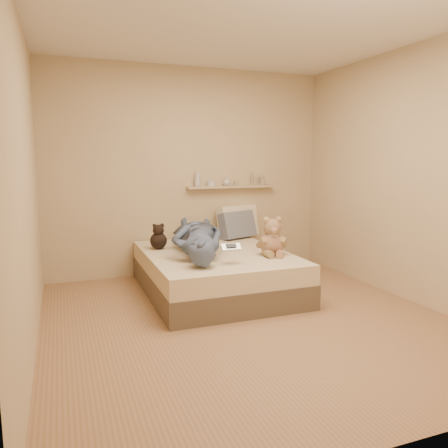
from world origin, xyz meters
name	(u,v)px	position (x,y,z in m)	size (l,w,h in m)	color
room	(250,178)	(0.00, 0.00, 1.30)	(3.80, 3.80, 3.80)	#976E4E
bed	(215,272)	(0.00, 0.93, 0.22)	(1.50, 1.90, 0.45)	brown
game_console	(231,247)	(-0.04, 0.35, 0.62)	(0.20, 0.10, 0.07)	#ADAFB4
teddy_bear	(272,239)	(0.51, 0.56, 0.62)	(0.33, 0.34, 0.42)	#9E7156
dark_plush	(158,238)	(-0.55, 1.30, 0.58)	(0.19, 0.19, 0.29)	black
pillow_cream	(238,221)	(0.61, 1.76, 0.65)	(0.55, 0.16, 0.40)	#F2E8C0
pillow_grey	(237,225)	(0.55, 1.62, 0.62)	(0.50, 0.14, 0.34)	slate
person	(197,237)	(-0.20, 0.93, 0.63)	(0.56, 1.53, 0.37)	#3F4B63
wall_shelf	(231,187)	(0.55, 1.84, 1.10)	(1.20, 0.12, 0.03)	tan
shelf_bottles	(224,180)	(0.45, 1.84, 1.18)	(1.00, 0.10, 0.20)	#B6B9BF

